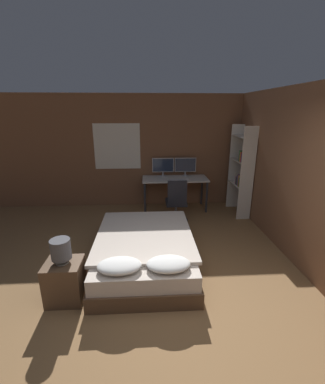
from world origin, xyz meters
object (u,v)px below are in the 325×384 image
monitor_right (185,166)px  bookshelf (242,169)px  computer_mouse (187,180)px  office_chair (176,206)px  monitor_left (163,166)px  keyboard (176,180)px  nightstand (65,281)px  bedside_lamp (61,249)px  bed (145,251)px  desk (175,182)px

monitor_right → bookshelf: 1.35m
computer_mouse → office_chair: bearing=-118.6°
monitor_left → bookshelf: bookshelf is taller
keyboard → monitor_right: bearing=58.6°
nightstand → bedside_lamp: bearing=26.6°
bed → monitor_left: 2.76m
bed → monitor_left: bearing=80.4°
office_chair → monitor_left: bearing=102.0°
keyboard → office_chair: office_chair is taller
nightstand → keyboard: keyboard is taller
desk → bed: bearing=-106.8°
bed → computer_mouse: (0.98, 2.16, 0.55)m
bedside_lamp → monitor_right: (1.99, 3.32, 0.31)m
bedside_lamp → monitor_left: monitor_left is taller
bed → keyboard: (0.72, 2.16, 0.54)m
nightstand → monitor_right: 3.94m
bookshelf → keyboard: bearing=172.5°
monitor_left → computer_mouse: size_ratio=7.47×
desk → office_chair: office_chair is taller
nightstand → monitor_right: monitor_right is taller
bed → nightstand: size_ratio=3.87×
bedside_lamp → monitor_left: size_ratio=0.60×
office_chair → nightstand: bearing=-126.1°
nightstand → office_chair: size_ratio=0.55×
computer_mouse → bookshelf: (1.19, -0.19, 0.27)m
bedside_lamp → desk: 3.53m
nightstand → bedside_lamp: bedside_lamp is taller
nightstand → monitor_left: monitor_left is taller
monitor_right → computer_mouse: size_ratio=7.47×
monitor_right → office_chair: size_ratio=0.54×
bed → bedside_lamp: bearing=-144.7°
keyboard → office_chair: bearing=-95.3°
computer_mouse → bookshelf: size_ratio=0.03×
bed → nightstand: bed is taller
nightstand → desk: (1.72, 3.09, 0.42)m
computer_mouse → desk: bearing=139.9°
keyboard → bookshelf: bearing=-7.5°
desk → keyboard: size_ratio=4.42×
bed → keyboard: 2.34m
office_chair → keyboard: bearing=84.7°
nightstand → bookshelf: bearing=40.1°
keyboard → office_chair: (-0.05, -0.59, -0.40)m
desk → keyboard: bearing=-90.0°
bedside_lamp → monitor_left: (1.44, 3.32, 0.31)m
bedside_lamp → keyboard: (1.72, 2.87, 0.07)m
computer_mouse → bookshelf: bearing=-9.1°
bed → bedside_lamp: bedside_lamp is taller
desk → bookshelf: (1.46, -0.41, 0.38)m
monitor_right → bed: bearing=-110.8°
nightstand → computer_mouse: 3.52m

